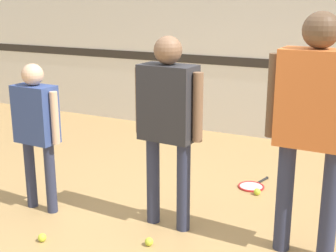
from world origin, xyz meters
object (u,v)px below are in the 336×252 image
person_student_left (36,122)px  person_student_right (314,112)px  tennis_ball_by_spare_racket (257,192)px  tennis_ball_near_instructor (149,242)px  tennis_ball_stray_left (42,238)px  racket_spare_on_floor (252,186)px  person_instructor (168,113)px

person_student_left → person_student_right: person_student_right is taller
person_student_right → tennis_ball_by_spare_racket: bearing=-54.3°
person_student_right → person_student_left: bearing=8.5°
person_student_right → tennis_ball_near_instructor: (-1.09, -0.42, -1.07)m
tennis_ball_by_spare_racket → tennis_ball_stray_left: size_ratio=1.00×
person_student_right → tennis_ball_stray_left: bearing=23.2°
tennis_ball_by_spare_racket → tennis_ball_stray_left: same height
racket_spare_on_floor → person_student_left: bearing=146.3°
person_student_left → tennis_ball_by_spare_racket: 2.18m
racket_spare_on_floor → tennis_ball_near_instructor: tennis_ball_near_instructor is taller
person_student_left → tennis_ball_stray_left: size_ratio=20.11×
person_instructor → person_student_left: 1.20m
tennis_ball_stray_left → tennis_ball_by_spare_racket: bearing=52.8°
tennis_ball_stray_left → person_student_right: bearing=21.9°
person_instructor → tennis_ball_by_spare_racket: bearing=65.3°
tennis_ball_near_instructor → tennis_ball_stray_left: same height
tennis_ball_by_spare_racket → person_student_right: bearing=-55.6°
person_instructor → tennis_ball_stray_left: size_ratio=23.99×
tennis_ball_near_instructor → person_student_right: bearing=21.3°
person_student_left → tennis_ball_stray_left: (0.40, -0.46, -0.79)m
tennis_ball_near_instructor → tennis_ball_by_spare_racket: (0.47, 1.32, 0.00)m
person_student_left → racket_spare_on_floor: size_ratio=2.76×
person_instructor → racket_spare_on_floor: bearing=73.6°
tennis_ball_near_instructor → tennis_ball_stray_left: 0.85m
person_student_right → racket_spare_on_floor: size_ratio=3.70×
racket_spare_on_floor → person_instructor: bearing=176.0°
person_instructor → person_student_left: bearing=-165.8°
person_instructor → tennis_ball_by_spare_racket: (0.49, 0.95, -0.95)m
person_student_right → tennis_ball_stray_left: size_ratio=26.94×
person_student_right → tennis_ball_stray_left: (-1.87, -0.75, -1.07)m
person_instructor → tennis_ball_near_instructor: size_ratio=23.99×
person_student_left → tennis_ball_stray_left: person_student_left is taller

